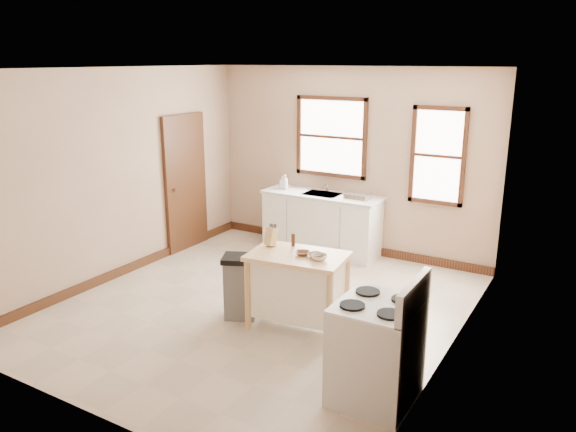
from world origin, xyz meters
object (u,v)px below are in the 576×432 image
Objects in this scene: soap_bottle_a at (285,182)px; bowl_c at (319,257)px; soap_bottle_b at (283,183)px; trash_bin at (240,287)px; bowl_a at (303,253)px; gas_stove at (377,337)px; kitchen_island at (298,291)px; bowl_b at (315,255)px; pepper_grinder at (293,240)px; knife_block at (271,237)px; dish_rack at (358,196)px.

bowl_c is (1.86, -2.43, -0.15)m from soap_bottle_a.
soap_bottle_b is 1.10× the size of bowl_c.
bowl_c reaches higher than trash_bin.
gas_stove reaches higher than bowl_a.
kitchen_island is at bearing -79.50° from soap_bottle_b.
bowl_a is at bearing -176.52° from bowl_b.
pepper_grinder is at bearing -80.14° from soap_bottle_b.
bowl_c is (0.68, -0.13, -0.07)m from knife_block.
kitchen_island is at bearing 172.88° from bowl_c.
soap_bottle_a reaches higher than pepper_grinder.
soap_bottle_b is at bearing 85.54° from trash_bin.
bowl_c is (0.22, -0.04, 0.01)m from bowl_a.
dish_rack is at bearing 57.02° from trash_bin.
soap_bottle_a is 1.25m from dish_rack.
bowl_a is at bearing 144.96° from gas_stove.
pepper_grinder is 1.82m from gas_stove.
knife_block is 1.14× the size of bowl_c.
trash_bin is (-0.29, -0.21, -0.58)m from knife_block.
bowl_a is (0.24, -0.21, -0.06)m from pepper_grinder.
kitchen_island is 6.99× the size of pepper_grinder.
bowl_b is 0.92× the size of bowl_c.
pepper_grinder reaches higher than bowl_c.
bowl_b is 1.04m from trash_bin.
bowl_a is 0.15m from bowl_b.
soap_bottle_b is 0.54× the size of dish_rack.
soap_bottle_a is 0.64× the size of dish_rack.
soap_bottle_a reaches higher than soap_bottle_b.
bowl_c is (0.28, -0.03, 0.46)m from kitchen_island.
soap_bottle_a is 1.54× the size of pepper_grinder.
knife_block reaches higher than trash_bin.
knife_block is (1.24, -2.31, -0.06)m from soap_bottle_b.
gas_stove is (1.21, -0.85, -0.29)m from bowl_a.
dish_rack is (1.24, -0.02, -0.07)m from soap_bottle_a.
soap_bottle_a is 0.20× the size of gas_stove.
pepper_grinder is (-0.18, 0.21, 0.50)m from kitchen_island.
pepper_grinder is at bearing 151.59° from bowl_c.
bowl_b is (0.15, 0.01, -0.00)m from bowl_a.
soap_bottle_b is 0.17× the size of gas_stove.
knife_block reaches higher than bowl_c.
dish_rack is at bearing 94.21° from pepper_grinder.
soap_bottle_b is at bearing 127.57° from bowl_b.
pepper_grinder is at bearing -106.59° from dish_rack.
bowl_b is (0.55, -2.36, -0.09)m from dish_rack.
gas_stove reaches higher than knife_block.
bowl_a is at bearing -46.90° from soap_bottle_a.
trash_bin is (-0.69, -0.12, -0.06)m from kitchen_island.
kitchen_island is at bearing -47.87° from soap_bottle_a.
soap_bottle_b is 0.26× the size of trash_bin.
soap_bottle_a reaches higher than dish_rack.
trash_bin is (-0.97, -0.08, -0.51)m from bowl_c.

